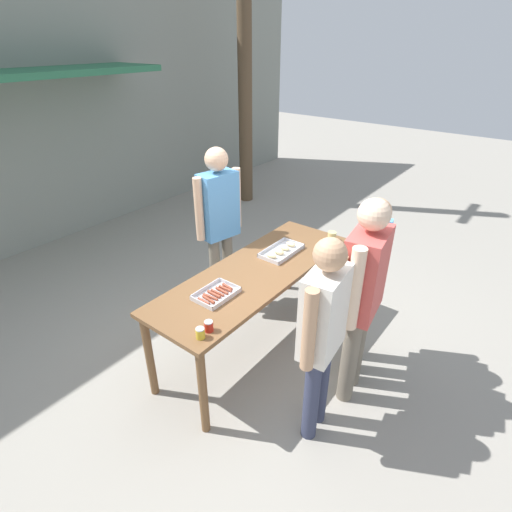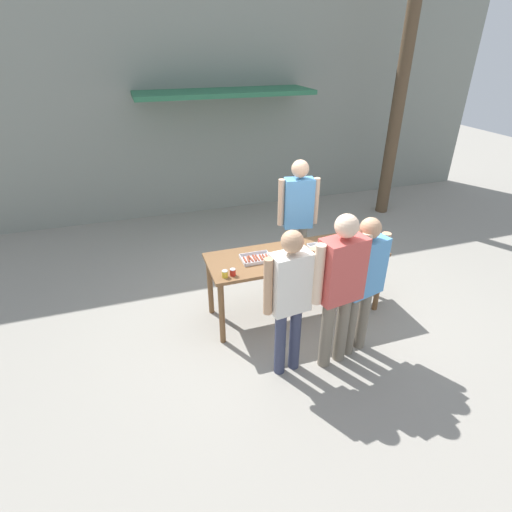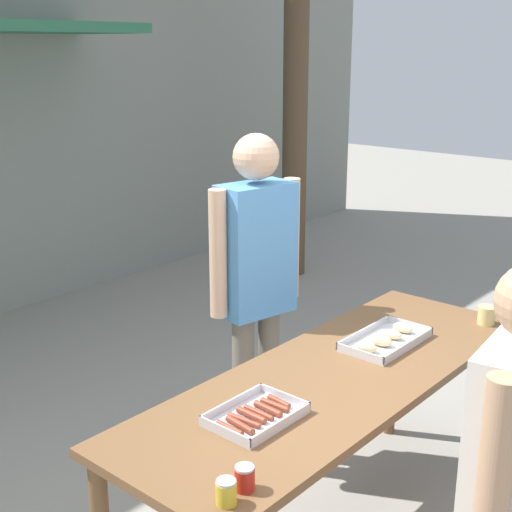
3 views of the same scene
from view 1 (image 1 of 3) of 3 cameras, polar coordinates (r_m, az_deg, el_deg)
The scene contains 13 objects.
ground_plane at distance 4.24m, azimuth 0.00°, elevation -12.32°, with size 24.00×24.00×0.00m, color gray.
building_facade_back at distance 6.47m, azimuth -31.21°, elevation 20.36°, with size 12.00×1.11×4.50m.
serving_table at distance 3.77m, azimuth 0.00°, elevation -3.40°, with size 2.26×0.76×0.88m.
food_tray_sausages at distance 3.37m, azimuth -5.72°, elevation -5.46°, with size 0.36×0.26×0.04m.
food_tray_buns at distance 4.01m, azimuth 3.67°, elevation 0.75°, with size 0.47×0.26×0.06m.
condiment_jar_mustard at distance 2.94m, azimuth -7.96°, elevation -10.86°, with size 0.07×0.07×0.08m.
condiment_jar_ketchup at distance 3.00m, azimuth -6.77°, elevation -9.92°, with size 0.07×0.07×0.08m.
beer_cup at distance 4.32m, azimuth 10.78°, elevation 2.80°, with size 0.09×0.09×0.10m.
person_server_behind_table at distance 4.28m, azimuth -5.29°, elevation 5.73°, with size 0.57×0.29×1.85m.
person_customer_holding_hotdog at distance 2.85m, azimuth 9.51°, elevation -9.93°, with size 0.58×0.27×1.71m.
person_customer_with_cup at distance 3.55m, azimuth 15.67°, elevation -2.53°, with size 0.61×0.34×1.69m.
person_customer_waiting_in_line at distance 3.21m, azimuth 15.00°, elevation -4.50°, with size 0.66×0.32×1.82m.
utility_pole at distance 7.38m, azimuth -1.70°, elevation 31.35°, with size 1.10×0.24×6.08m.
Camera 1 is at (-2.52, -1.96, 2.79)m, focal length 28.00 mm.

